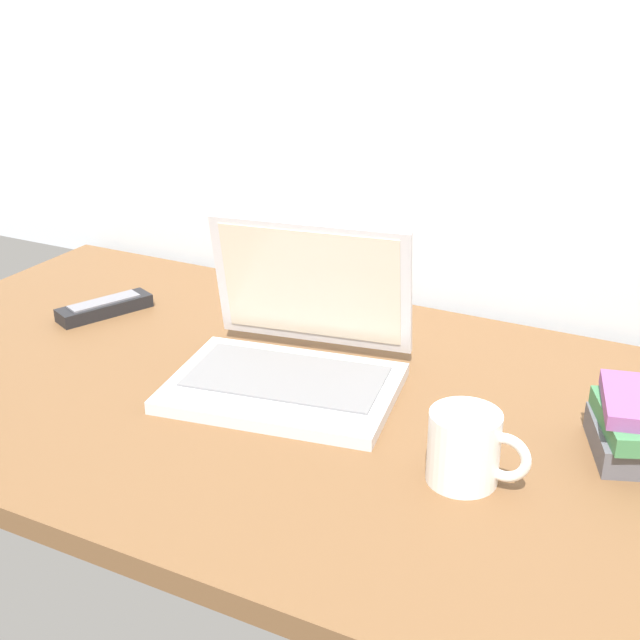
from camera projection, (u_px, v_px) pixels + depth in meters
The scene contains 4 objects.
desk at pixel (356, 419), 1.15m from camera, with size 1.60×0.76×0.03m.
laptop at pixel (293, 350), 1.21m from camera, with size 0.34×0.31×0.22m.
coffee_mug at pixel (466, 447), 0.97m from camera, with size 0.12×0.08×0.09m.
remote_control_near at pixel (105, 307), 1.44m from camera, with size 0.11×0.16×0.02m.
Camera 1 is at (0.41, -0.92, 0.60)m, focal length 47.81 mm.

